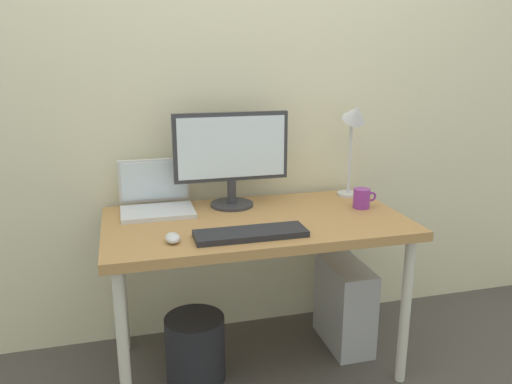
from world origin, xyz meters
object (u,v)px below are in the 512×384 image
object	(u,v)px
monitor	(231,154)
laptop	(156,198)
mouse	(173,238)
wastebasket	(195,349)
desk_lamp	(354,128)
coffee_mug	(362,198)
computer_tower	(344,304)
desk	(256,233)
keyboard	(251,234)

from	to	relation	value
monitor	laptop	distance (m)	0.40
mouse	wastebasket	size ratio (longest dim) A/B	0.30
desk_lamp	mouse	distance (m)	1.06
monitor	coffee_mug	size ratio (longest dim) A/B	4.71
mouse	computer_tower	xyz separation A→B (m)	(0.84, 0.25, -0.52)
desk_lamp	mouse	bearing A→B (deg)	-156.32
laptop	mouse	world-z (taller)	laptop
laptop	desk_lamp	distance (m)	0.99
desk_lamp	mouse	xyz separation A→B (m)	(-0.92, -0.40, -0.33)
mouse	wastebasket	distance (m)	0.60
desk	coffee_mug	size ratio (longest dim) A/B	11.51
desk	wastebasket	xyz separation A→B (m)	(-0.29, -0.04, -0.50)
coffee_mug	computer_tower	xyz separation A→B (m)	(-0.05, 0.03, -0.55)
laptop	coffee_mug	bearing A→B (deg)	-12.13
desk_lamp	keyboard	size ratio (longest dim) A/B	1.09
desk	desk_lamp	xyz separation A→B (m)	(0.54, 0.21, 0.41)
desk	computer_tower	size ratio (longest dim) A/B	3.07
mouse	monitor	bearing A→B (deg)	51.80
wastebasket	laptop	bearing A→B (deg)	113.12
wastebasket	mouse	bearing A→B (deg)	-121.48
keyboard	wastebasket	size ratio (longest dim) A/B	1.47
keyboard	computer_tower	distance (m)	0.79
keyboard	mouse	bearing A→B (deg)	176.98
monitor	keyboard	distance (m)	0.48
laptop	wastebasket	distance (m)	0.69
desk	keyboard	xyz separation A→B (m)	(-0.08, -0.21, 0.08)
laptop	computer_tower	world-z (taller)	laptop
laptop	computer_tower	distance (m)	1.05
monitor	wastebasket	size ratio (longest dim) A/B	1.76
coffee_mug	computer_tower	world-z (taller)	coffee_mug
laptop	mouse	distance (m)	0.42
laptop	computer_tower	xyz separation A→B (m)	(0.87, -0.17, -0.56)
desk	computer_tower	xyz separation A→B (m)	(0.46, 0.06, -0.44)
mouse	computer_tower	world-z (taller)	mouse
monitor	desk_lamp	world-z (taller)	desk_lamp
laptop	wastebasket	xyz separation A→B (m)	(0.12, -0.27, -0.62)
desk	keyboard	distance (m)	0.23
monitor	wastebasket	distance (m)	0.88
mouse	computer_tower	size ratio (longest dim) A/B	0.21
desk_lamp	computer_tower	size ratio (longest dim) A/B	1.14
wastebasket	monitor	bearing A→B (deg)	48.49
mouse	desk_lamp	bearing A→B (deg)	23.68
laptop	wastebasket	world-z (taller)	laptop
mouse	coffee_mug	bearing A→B (deg)	13.97
desk	wastebasket	world-z (taller)	desk
desk_lamp	computer_tower	distance (m)	0.86
keyboard	coffee_mug	bearing A→B (deg)	21.91
desk	coffee_mug	xyz separation A→B (m)	(0.51, 0.03, 0.11)
laptop	desk_lamp	world-z (taller)	desk_lamp
laptop	keyboard	bearing A→B (deg)	-52.94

